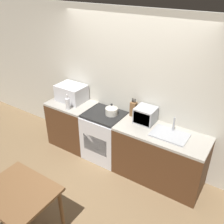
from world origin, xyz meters
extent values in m
plane|color=brown|center=(0.00, 0.00, 0.00)|extent=(16.00, 16.00, 0.00)
cube|color=beige|center=(0.00, 1.05, 1.30)|extent=(10.00, 0.06, 2.60)
cube|color=#4C2D19|center=(-1.06, 0.71, 0.43)|extent=(0.84, 0.62, 0.86)
cube|color=#9E998E|center=(-1.06, 0.71, 0.88)|extent=(0.84, 0.62, 0.04)
cube|color=#4C2D19|center=(0.76, 0.71, 0.43)|extent=(1.44, 0.62, 0.86)
cube|color=#9E998E|center=(0.76, 0.71, 0.88)|extent=(1.44, 0.62, 0.04)
cube|color=silver|center=(-0.30, 0.71, 0.43)|extent=(0.68, 0.62, 0.86)
cube|color=black|center=(-0.30, 0.71, 0.88)|extent=(0.65, 0.57, 0.04)
cube|color=black|center=(-0.30, 0.41, 0.43)|extent=(0.49, 0.02, 0.32)
cylinder|color=beige|center=(-0.19, 0.77, 0.96)|extent=(0.21, 0.21, 0.12)
cone|color=beige|center=(-0.19, 0.77, 1.05)|extent=(0.20, 0.20, 0.06)
sphere|color=black|center=(-0.19, 0.77, 1.09)|extent=(0.04, 0.04, 0.04)
cube|color=silver|center=(-1.12, 0.81, 1.05)|extent=(0.53, 0.39, 0.30)
cube|color=black|center=(-1.12, 0.62, 1.05)|extent=(0.46, 0.01, 0.24)
cylinder|color=silver|center=(-0.94, 0.50, 1.00)|extent=(0.08, 0.08, 0.21)
cylinder|color=silver|center=(-0.94, 0.50, 1.15)|extent=(0.03, 0.03, 0.08)
cube|color=brown|center=(0.14, 0.93, 1.03)|extent=(0.10, 0.08, 0.25)
cylinder|color=black|center=(0.11, 0.93, 1.19)|extent=(0.01, 0.01, 0.07)
cylinder|color=black|center=(0.14, 0.93, 1.19)|extent=(0.01, 0.01, 0.07)
cylinder|color=black|center=(0.17, 0.93, 1.19)|extent=(0.01, 0.01, 0.07)
cube|color=#999BA0|center=(0.40, 0.86, 1.03)|extent=(0.32, 0.30, 0.26)
cube|color=black|center=(0.40, 0.71, 1.03)|extent=(0.28, 0.01, 0.21)
cube|color=#999BA0|center=(0.88, 0.71, 0.91)|extent=(0.54, 0.36, 0.02)
cylinder|color=#999BA0|center=(0.88, 0.84, 1.03)|extent=(0.03, 0.03, 0.22)
cube|color=brown|center=(-0.26, -1.16, 0.73)|extent=(0.88, 0.71, 0.04)
cylinder|color=brown|center=(-0.64, -0.87, 0.35)|extent=(0.05, 0.05, 0.71)
cylinder|color=brown|center=(0.11, -0.87, 0.35)|extent=(0.05, 0.05, 0.71)
camera|label=1|loc=(1.84, -2.32, 3.02)|focal=40.00mm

